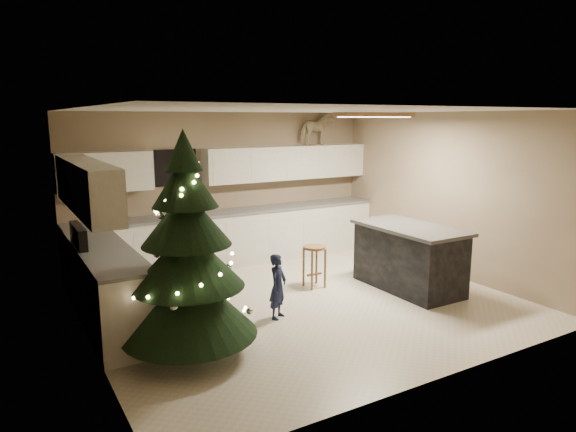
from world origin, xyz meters
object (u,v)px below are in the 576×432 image
Objects in this scene: island at (409,257)px; christmas_tree at (188,265)px; rocking_horse at (317,129)px; toddler at (278,286)px; bar_stool at (314,256)px.

christmas_tree reaches higher than island.
christmas_tree is 4.92m from rocking_horse.
rocking_horse is at bearing 87.90° from island.
toddler is 1.17× the size of rocking_horse.
island is at bearing 165.42° from rocking_horse.
rocking_horse is (1.26, 1.88, 1.83)m from bar_stool.
island is 1.39m from bar_stool.
toddler is (-1.07, -0.79, -0.06)m from bar_stool.
bar_stool is 0.26× the size of christmas_tree.
island is at bearing 6.55° from christmas_tree.
rocking_horse reaches higher than bar_stool.
bar_stool is at bearing 146.76° from island.
bar_stool is 0.76× the size of toddler.
rocking_horse is (0.10, 2.64, 1.82)m from island.
christmas_tree is (-2.36, -1.17, 0.51)m from bar_stool.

